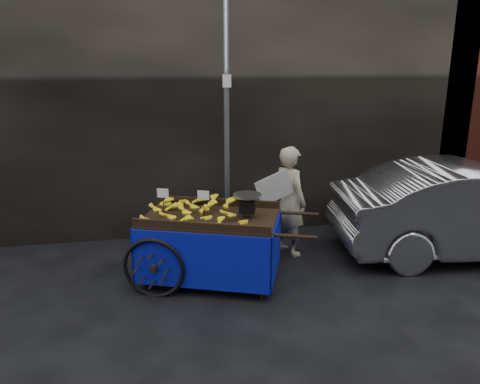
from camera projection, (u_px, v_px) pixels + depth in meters
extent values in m
plane|color=black|center=(221.00, 277.00, 5.99)|extent=(80.00, 80.00, 0.00)
cube|color=black|center=(134.00, 72.00, 7.58)|extent=(11.00, 2.00, 5.00)
cylinder|color=slate|center=(227.00, 109.00, 6.73)|extent=(0.08, 0.08, 4.00)
cube|color=white|center=(227.00, 81.00, 6.57)|extent=(0.12, 0.02, 0.18)
cube|color=black|center=(210.00, 219.00, 5.74)|extent=(1.87, 1.52, 0.06)
cube|color=black|center=(218.00, 202.00, 6.17)|extent=(1.52, 0.61, 0.10)
cube|color=black|center=(200.00, 227.00, 5.27)|extent=(1.52, 0.61, 0.10)
cube|color=black|center=(262.00, 267.00, 5.35)|extent=(0.07, 0.07, 0.81)
cube|color=black|center=(270.00, 241.00, 6.11)|extent=(0.07, 0.07, 0.81)
cylinder|color=black|center=(295.00, 236.00, 5.18)|extent=(0.49, 0.22, 0.04)
cylinder|color=black|center=(299.00, 213.00, 5.94)|extent=(0.49, 0.22, 0.04)
torus|color=black|center=(154.00, 268.00, 5.44)|extent=(0.72, 0.32, 0.76)
torus|color=black|center=(181.00, 235.00, 6.47)|extent=(0.72, 0.32, 0.76)
cylinder|color=black|center=(168.00, 250.00, 5.96)|extent=(0.45, 1.07, 0.05)
cube|color=#070A90|center=(200.00, 262.00, 5.35)|extent=(1.55, 0.61, 0.69)
cube|color=#070A90|center=(219.00, 231.00, 6.32)|extent=(1.55, 0.61, 0.69)
cube|color=#070A90|center=(148.00, 241.00, 5.97)|extent=(0.39, 0.99, 0.69)
cube|color=#070A90|center=(276.00, 249.00, 5.70)|extent=(0.39, 0.99, 0.69)
cube|color=black|center=(247.00, 206.00, 5.66)|extent=(0.22, 0.20, 0.16)
cylinder|color=silver|center=(247.00, 195.00, 5.62)|extent=(0.44, 0.44, 0.03)
cube|color=white|center=(163.00, 193.00, 5.63)|extent=(0.14, 0.06, 0.11)
cube|color=white|center=(203.00, 195.00, 5.55)|extent=(0.14, 0.06, 0.11)
imported|color=tan|center=(289.00, 201.00, 6.55)|extent=(0.59, 0.68, 1.56)
cube|color=silver|center=(274.00, 188.00, 6.21)|extent=(0.57, 0.16, 0.50)
ellipsoid|color=blue|center=(268.00, 250.00, 6.51)|extent=(0.31, 0.25, 0.28)
imported|color=#ADAFB4|center=(477.00, 210.00, 6.56)|extent=(4.11, 1.84, 1.31)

